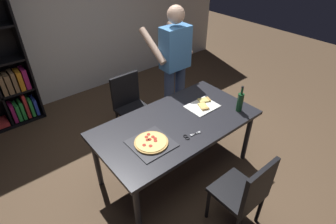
{
  "coord_description": "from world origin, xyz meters",
  "views": [
    {
      "loc": [
        -1.54,
        -1.72,
        2.49
      ],
      "look_at": [
        0.0,
        0.15,
        0.8
      ],
      "focal_mm": 28.32,
      "sensor_mm": 36.0,
      "label": 1
    }
  ],
  "objects_px": {
    "pepperoni_pizza_on_tray": "(151,143)",
    "kitchen_scissors": "(190,136)",
    "dining_table": "(177,127)",
    "chair_far_side": "(130,103)",
    "person_serving_pizza": "(174,64)",
    "wine_bottle": "(240,102)",
    "chair_near_camera": "(246,192)"
  },
  "relations": [
    {
      "from": "dining_table",
      "to": "kitchen_scissors",
      "type": "height_order",
      "value": "kitchen_scissors"
    },
    {
      "from": "dining_table",
      "to": "wine_bottle",
      "type": "relative_size",
      "value": 5.7
    },
    {
      "from": "pepperoni_pizza_on_tray",
      "to": "kitchen_scissors",
      "type": "xyz_separation_m",
      "value": [
        0.37,
        -0.15,
        -0.01
      ]
    },
    {
      "from": "person_serving_pizza",
      "to": "kitchen_scissors",
      "type": "height_order",
      "value": "person_serving_pizza"
    },
    {
      "from": "dining_table",
      "to": "pepperoni_pizza_on_tray",
      "type": "distance_m",
      "value": 0.45
    },
    {
      "from": "dining_table",
      "to": "chair_far_side",
      "type": "relative_size",
      "value": 2.0
    },
    {
      "from": "chair_near_camera",
      "to": "kitchen_scissors",
      "type": "relative_size",
      "value": 4.55
    },
    {
      "from": "person_serving_pizza",
      "to": "pepperoni_pizza_on_tray",
      "type": "height_order",
      "value": "person_serving_pizza"
    },
    {
      "from": "dining_table",
      "to": "person_serving_pizza",
      "type": "distance_m",
      "value": 1.01
    },
    {
      "from": "dining_table",
      "to": "person_serving_pizza",
      "type": "relative_size",
      "value": 1.03
    },
    {
      "from": "chair_near_camera",
      "to": "pepperoni_pizza_on_tray",
      "type": "xyz_separation_m",
      "value": [
        -0.43,
        0.85,
        0.25
      ]
    },
    {
      "from": "dining_table",
      "to": "kitchen_scissors",
      "type": "bearing_deg",
      "value": -102.57
    },
    {
      "from": "chair_near_camera",
      "to": "dining_table",
      "type": "bearing_deg",
      "value": 90.0
    },
    {
      "from": "chair_near_camera",
      "to": "person_serving_pizza",
      "type": "distance_m",
      "value": 1.88
    },
    {
      "from": "dining_table",
      "to": "wine_bottle",
      "type": "height_order",
      "value": "wine_bottle"
    },
    {
      "from": "chair_near_camera",
      "to": "kitchen_scissors",
      "type": "bearing_deg",
      "value": 94.87
    },
    {
      "from": "pepperoni_pizza_on_tray",
      "to": "kitchen_scissors",
      "type": "bearing_deg",
      "value": -22.66
    },
    {
      "from": "pepperoni_pizza_on_tray",
      "to": "kitchen_scissors",
      "type": "distance_m",
      "value": 0.4
    },
    {
      "from": "wine_bottle",
      "to": "pepperoni_pizza_on_tray",
      "type": "bearing_deg",
      "value": 171.06
    },
    {
      "from": "chair_near_camera",
      "to": "wine_bottle",
      "type": "height_order",
      "value": "wine_bottle"
    },
    {
      "from": "chair_near_camera",
      "to": "wine_bottle",
      "type": "relative_size",
      "value": 2.85
    },
    {
      "from": "dining_table",
      "to": "chair_far_side",
      "type": "xyz_separation_m",
      "value": [
        0.0,
        0.97,
        -0.17
      ]
    },
    {
      "from": "person_serving_pizza",
      "to": "chair_far_side",
      "type": "bearing_deg",
      "value": 159.88
    },
    {
      "from": "chair_far_side",
      "to": "wine_bottle",
      "type": "bearing_deg",
      "value": -60.93
    },
    {
      "from": "dining_table",
      "to": "wine_bottle",
      "type": "distance_m",
      "value": 0.78
    },
    {
      "from": "chair_far_side",
      "to": "chair_near_camera",
      "type": "bearing_deg",
      "value": -90.0
    },
    {
      "from": "dining_table",
      "to": "kitchen_scissors",
      "type": "xyz_separation_m",
      "value": [
        -0.06,
        -0.27,
        0.07
      ]
    },
    {
      "from": "kitchen_scissors",
      "to": "pepperoni_pizza_on_tray",
      "type": "bearing_deg",
      "value": 157.34
    },
    {
      "from": "chair_near_camera",
      "to": "pepperoni_pizza_on_tray",
      "type": "bearing_deg",
      "value": 116.71
    },
    {
      "from": "kitchen_scissors",
      "to": "dining_table",
      "type": "bearing_deg",
      "value": 77.43
    },
    {
      "from": "person_serving_pizza",
      "to": "wine_bottle",
      "type": "distance_m",
      "value": 1.05
    },
    {
      "from": "dining_table",
      "to": "pepperoni_pizza_on_tray",
      "type": "bearing_deg",
      "value": -165.3
    }
  ]
}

